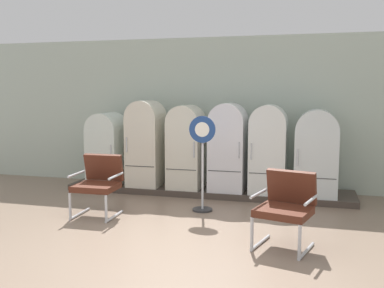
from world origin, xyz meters
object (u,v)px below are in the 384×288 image
Objects in this scene: refrigerator_4 at (268,146)px; armchair_left at (99,181)px; refrigerator_0 at (107,146)px; refrigerator_2 at (186,144)px; refrigerator_1 at (146,140)px; sign_stand at (202,167)px; armchair_right at (286,204)px; refrigerator_5 at (316,151)px; refrigerator_3 at (228,144)px.

armchair_left is (-2.40, -1.73, -0.41)m from refrigerator_4.
refrigerator_2 is at bearing -0.48° from refrigerator_0.
refrigerator_1 is at bearing 179.59° from refrigerator_2.
refrigerator_0 is 0.91× the size of sign_stand.
refrigerator_0 is 1.49× the size of armchair_left.
refrigerator_1 is at bearing 179.63° from refrigerator_4.
refrigerator_1 is at bearing 138.83° from armchair_right.
refrigerator_2 is at bearing 117.92° from sign_stand.
sign_stand is (1.48, 0.64, 0.19)m from armchair_left.
refrigerator_2 reaches higher than refrigerator_5.
refrigerator_5 is at bearing 0.25° from refrigerator_3.
refrigerator_1 is (0.81, -0.01, 0.13)m from refrigerator_0.
refrigerator_4 is at bearing 49.89° from sign_stand.
refrigerator_3 is at bearing -0.31° from refrigerator_2.
refrigerator_3 is (2.40, -0.02, 0.11)m from refrigerator_0.
refrigerator_3 is at bearing 179.61° from refrigerator_4.
sign_stand reaches higher than armchair_right.
refrigerator_0 is 0.90× the size of refrigerator_2.
refrigerator_4 reaches higher than refrigerator_2.
refrigerator_3 is 1.71× the size of armchair_right.
refrigerator_2 reaches higher than armchair_right.
refrigerator_5 is 3.68m from armchair_left.
armchair_left is at bearing -93.38° from refrigerator_1.
armchair_right is at bearing -12.94° from armchair_left.
refrigerator_1 is 1.75× the size of armchair_right.
armchair_left is 1.62m from sign_stand.
refrigerator_4 is 1.45m from sign_stand.
refrigerator_5 is 1.60× the size of armchair_left.
refrigerator_2 is 3.12m from armchair_right.
refrigerator_5 is (3.11, -0.00, -0.08)m from refrigerator_1.
armchair_right is at bearing -41.17° from refrigerator_1.
refrigerator_3 is 0.72m from refrigerator_4.
refrigerator_0 is at bearing 152.97° from sign_stand.
refrigerator_4 reaches higher than armchair_left.
refrigerator_4 is at bearing -0.35° from refrigerator_2.
refrigerator_5 is (3.93, -0.01, 0.05)m from refrigerator_0.
refrigerator_1 reaches higher than refrigerator_3.
refrigerator_4 reaches higher than refrigerator_5.
refrigerator_3 reaches higher than armchair_left.
refrigerator_5 is at bearing 0.83° from refrigerator_4.
refrigerator_4 is 1.05× the size of refrigerator_5.
refrigerator_1 is 1.75× the size of armchair_left.
refrigerator_0 is 3.12m from refrigerator_4.
refrigerator_4 is at bearing -0.37° from refrigerator_1.
refrigerator_3 reaches higher than refrigerator_5.
armchair_left is at bearing 167.06° from armchair_right.
refrigerator_1 is 1.58m from refrigerator_3.
refrigerator_3 is at bearing -0.43° from refrigerator_0.
armchair_right is (2.85, -0.66, 0.00)m from armchair_left.
refrigerator_5 is at bearing 28.48° from armchair_left.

